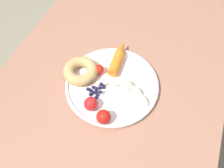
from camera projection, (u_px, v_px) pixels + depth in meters
The scene contains 10 objects.
ground_plane at pixel (112, 148), 1.39m from camera, with size 6.00×6.00×0.00m, color gray.
dining_table at pixel (113, 93), 0.83m from camera, with size 1.11×0.71×0.77m.
plate at pixel (112, 84), 0.71m from camera, with size 0.29×0.29×0.02m.
banana at pixel (125, 87), 0.69m from camera, with size 0.07×0.18×0.03m.
carrot_orange at pixel (118, 57), 0.74m from camera, with size 0.14×0.04×0.03m.
donut at pixel (81, 71), 0.71m from camera, with size 0.11×0.11×0.04m, color tan.
blueberry_pile at pixel (96, 90), 0.69m from camera, with size 0.06×0.05×0.02m.
tomato_near at pixel (91, 104), 0.65m from camera, with size 0.04×0.04×0.04m, color red.
tomato_mid at pixel (104, 117), 0.62m from camera, with size 0.04×0.04×0.04m, color red.
tomato_far at pixel (99, 69), 0.72m from camera, with size 0.03×0.03×0.03m, color red.
Camera 1 is at (0.39, 0.15, 1.38)m, focal length 36.52 mm.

